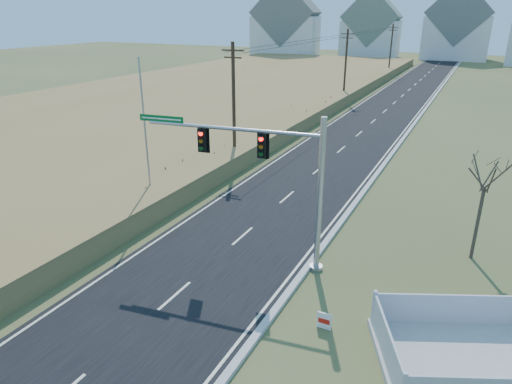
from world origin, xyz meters
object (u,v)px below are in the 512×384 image
at_px(fence_enclosure, 477,360).
at_px(open_sign, 324,321).
at_px(flagpole, 147,150).
at_px(traffic_signal_mast, 278,175).
at_px(bare_tree, 487,173).

distance_m(fence_enclosure, open_sign, 5.15).
bearing_deg(open_sign, flagpole, 152.97).
height_order(traffic_signal_mast, fence_enclosure, traffic_signal_mast).
bearing_deg(traffic_signal_mast, flagpole, 155.50).
distance_m(open_sign, bare_tree, 10.19).
relative_size(traffic_signal_mast, open_sign, 12.98).
height_order(open_sign, flagpole, flagpole).
xyz_separation_m(traffic_signal_mast, flagpole, (-9.66, 2.98, -0.86)).
relative_size(traffic_signal_mast, bare_tree, 1.64).
bearing_deg(traffic_signal_mast, open_sign, -53.37).
distance_m(fence_enclosure, bare_tree, 8.80).
bearing_deg(open_sign, traffic_signal_mast, 133.63).
xyz_separation_m(traffic_signal_mast, bare_tree, (8.14, 4.53, -0.03)).
xyz_separation_m(open_sign, bare_tree, (4.63, 8.17, 3.94)).
xyz_separation_m(fence_enclosure, open_sign, (-5.13, -0.35, 0.07)).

